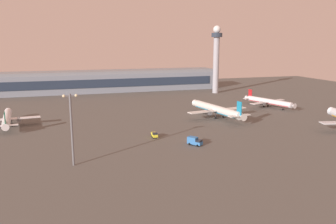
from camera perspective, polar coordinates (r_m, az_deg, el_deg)
ground_plane at (r=138.20m, az=3.90°, el=-4.60°), size 416.00×416.00×0.00m
terminal_building at (r=273.81m, az=-11.54°, el=4.97°), size 186.31×22.40×16.40m
control_tower at (r=263.44m, az=7.96°, el=9.26°), size 8.00×8.00×49.86m
airplane_far_stand at (r=178.34m, az=8.11°, el=0.38°), size 33.70×43.10×11.09m
airplane_near_gate at (r=174.93m, az=-25.01°, el=-1.01°), size 29.07×37.28×9.56m
airplane_mid_apron at (r=213.08m, az=16.22°, el=1.65°), size 27.22×34.62×9.11m
baggage_tractor at (r=141.00m, az=-2.25°, el=-3.75°), size 2.12×4.20×2.25m
catering_truck at (r=131.00m, az=4.40°, el=-4.79°), size 5.28×5.93×3.05m
apron_light_central at (r=110.72m, az=-15.61°, el=-2.02°), size 4.80×0.90×22.81m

